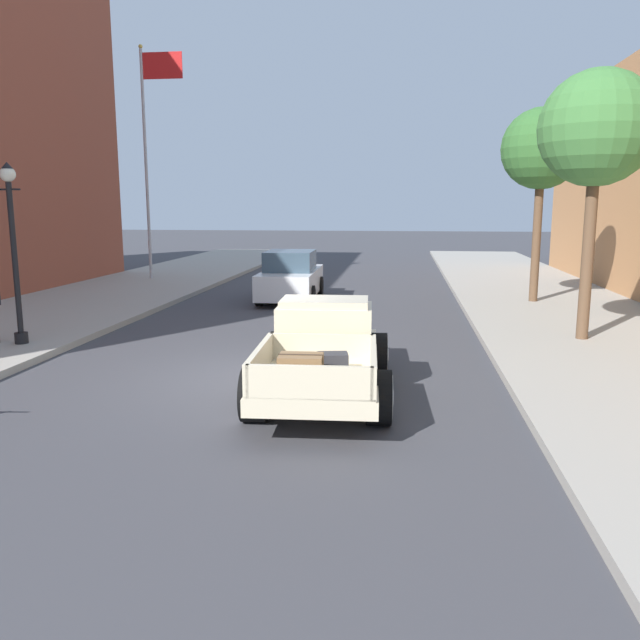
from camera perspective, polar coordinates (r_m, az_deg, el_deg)
ground_plane at (r=11.81m, az=-5.96°, el=-5.08°), size 140.00×140.00×0.00m
hotrod_truck_cream at (r=10.67m, az=0.39°, el=-2.51°), size 2.35×5.00×1.58m
car_background_white at (r=21.16m, az=-2.63°, el=3.84°), size 1.96×4.34×1.65m
street_lamp_near at (r=15.04m, az=-25.79°, el=6.46°), size 0.50×0.32×3.85m
flagpole at (r=27.23m, az=-14.97°, el=15.48°), size 1.74×0.16×9.16m
street_tree_nearest at (r=15.34m, az=23.57°, el=15.32°), size 2.47×2.47×5.82m
street_tree_second at (r=20.99m, az=19.26°, el=14.18°), size 2.44×2.44×5.88m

